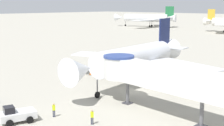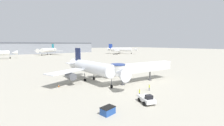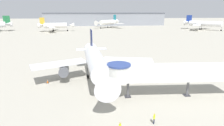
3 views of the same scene
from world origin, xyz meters
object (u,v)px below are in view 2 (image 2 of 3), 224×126
service_container_blue (108,110)px  traffic_cone_port_wing (59,86)px  ground_crew_marshaller (149,87)px  background_jet_teal_tail (48,50)px  pushback_tug_white (147,99)px  jet_bridge (139,68)px  traffic_cone_starboard_wing (120,77)px  main_airplane (92,68)px  ground_crew_wing_walker (139,92)px  background_jet_blue_tail (121,49)px

service_container_blue → traffic_cone_port_wing: service_container_blue is taller
ground_crew_marshaller → background_jet_teal_tail: (5.88, 150.19, 4.30)m
pushback_tug_white → traffic_cone_port_wing: pushback_tug_white is taller
jet_bridge → traffic_cone_starboard_wing: 9.21m
main_airplane → traffic_cone_port_wing: 11.19m
traffic_cone_port_wing → main_airplane: bearing=2.2°
ground_crew_wing_walker → main_airplane: bearing=41.5°
jet_bridge → pushback_tug_white: bearing=-126.3°
service_container_blue → pushback_tug_white: bearing=-2.5°
service_container_blue → background_jet_blue_tail: bearing=51.5°
main_airplane → service_container_blue: (-7.99, -21.51, -3.75)m
jet_bridge → background_jet_blue_tail: bearing=57.8°
main_airplane → traffic_cone_starboard_wing: 11.45m
background_jet_teal_tail → service_container_blue: bearing=-54.1°
pushback_tug_white → background_jet_teal_tail: 156.02m
traffic_cone_starboard_wing → traffic_cone_port_wing: 21.16m
jet_bridge → background_jet_teal_tail: size_ratio=0.84×
jet_bridge → traffic_cone_starboard_wing: (-1.17, 8.13, -4.16)m
main_airplane → background_jet_blue_tail: 140.67m
traffic_cone_starboard_wing → background_jet_teal_tail: size_ratio=0.03×
jet_bridge → background_jet_blue_tail: background_jet_blue_tail is taller
jet_bridge → background_jet_teal_tail: bearing=92.5°
ground_crew_wing_walker → service_container_blue: bearing=140.4°
pushback_tug_white → service_container_blue: size_ratio=1.61×
ground_crew_marshaller → background_jet_blue_tail: background_jet_blue_tail is taller
background_jet_blue_tail → ground_crew_wing_walker: bearing=-166.1°
traffic_cone_starboard_wing → traffic_cone_port_wing: traffic_cone_port_wing is taller
traffic_cone_starboard_wing → background_jet_blue_tail: (82.23, 106.21, 4.88)m
traffic_cone_port_wing → ground_crew_wing_walker: ground_crew_wing_walker is taller
traffic_cone_starboard_wing → main_airplane: bearing=176.7°
main_airplane → service_container_blue: size_ratio=10.30×
service_container_blue → ground_crew_wing_walker: size_ratio=1.63×
traffic_cone_starboard_wing → background_jet_blue_tail: bearing=52.3°
pushback_tug_white → ground_crew_marshaller: size_ratio=2.60×
pushback_tug_white → background_jet_teal_tail: bearing=102.7°
jet_bridge → main_airplane: bearing=146.8°
jet_bridge → ground_crew_marshaller: jet_bridge is taller
service_container_blue → traffic_cone_port_wing: (-2.46, 21.12, -0.23)m
traffic_cone_port_wing → pushback_tug_white: bearing=-61.9°
jet_bridge → ground_crew_wing_walker: bearing=-131.2°
background_jet_blue_tail → background_jet_teal_tail: size_ratio=1.17×
traffic_cone_port_wing → jet_bridge: bearing=-20.5°
main_airplane → pushback_tug_white: size_ratio=6.40×
service_container_blue → traffic_cone_port_wing: size_ratio=3.28×
main_airplane → background_jet_teal_tail: bearing=78.5°
main_airplane → jet_bridge: main_airplane is taller
traffic_cone_port_wing → background_jet_teal_tail: size_ratio=0.03×
ground_crew_wing_walker → pushback_tug_white: bearing=-171.1°
ground_crew_wing_walker → background_jet_teal_tail: bearing=28.8°
traffic_cone_starboard_wing → traffic_cone_port_wing: (-21.16, 0.23, 0.03)m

